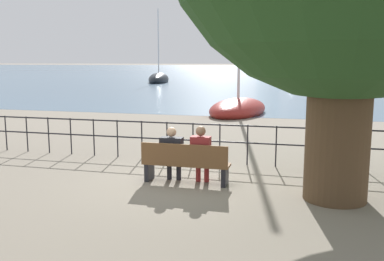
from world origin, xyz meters
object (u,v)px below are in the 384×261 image
sailboat_1 (238,108)px  sailboat_3 (292,81)px  seated_person_right (201,152)px  park_bench (185,164)px  sailboat_4 (159,79)px  seated_person_left (172,152)px  harbor_lighthouse (270,29)px

sailboat_1 → sailboat_3: 32.61m
seated_person_right → sailboat_3: sailboat_3 is taller
park_bench → sailboat_4: 46.17m
sailboat_3 → seated_person_right: bearing=-99.4°
seated_person_left → sailboat_1: (-0.47, 12.86, -0.40)m
sailboat_1 → park_bench: bearing=-79.6°
park_bench → seated_person_left: seated_person_left is taller
seated_person_left → sailboat_3: size_ratio=0.11×
seated_person_left → harbor_lighthouse: size_ratio=0.05×
seated_person_right → harbor_lighthouse: size_ratio=0.05×
seated_person_left → seated_person_right: seated_person_right is taller
sailboat_1 → sailboat_4: 33.93m
sailboat_4 → harbor_lighthouse: harbor_lighthouse is taller
sailboat_3 → harbor_lighthouse: (-7.85, 61.61, 10.79)m
seated_person_left → sailboat_1: 12.87m
sailboat_4 → sailboat_1: bearing=-76.8°
park_bench → sailboat_1: bearing=93.5°
seated_person_right → sailboat_3: (0.57, 45.42, -0.39)m
sailboat_4 → harbor_lighthouse: bearing=69.4°
park_bench → sailboat_4: bearing=109.8°
sailboat_3 → sailboat_4: 16.70m
sailboat_1 → harbor_lighthouse: bearing=100.6°
seated_person_right → sailboat_1: 12.91m
seated_person_left → seated_person_right: 0.66m
sailboat_1 → sailboat_3: (1.70, 32.57, 0.04)m
sailboat_1 → harbor_lighthouse: 94.99m
seated_person_right → sailboat_1: (-1.13, 12.86, -0.42)m
park_bench → sailboat_4: sailboat_4 is taller
park_bench → sailboat_3: size_ratio=0.18×
park_bench → sailboat_3: 45.51m
seated_person_right → sailboat_4: bearing=110.3°
park_bench → seated_person_left: bearing=167.0°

